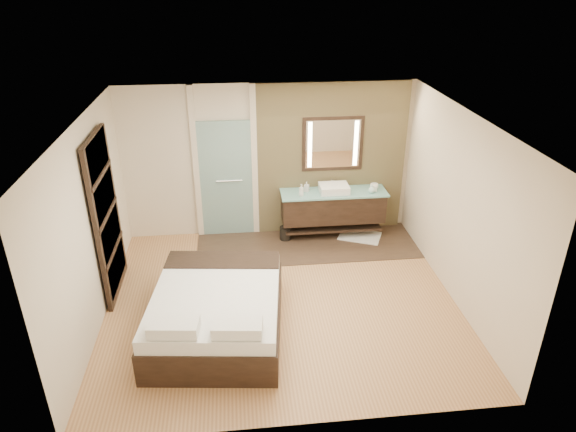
{
  "coord_description": "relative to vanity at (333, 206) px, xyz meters",
  "views": [
    {
      "loc": [
        -0.58,
        -6.14,
        4.41
      ],
      "look_at": [
        0.16,
        0.6,
        1.08
      ],
      "focal_mm": 32.0,
      "sensor_mm": 36.0,
      "label": 1
    }
  ],
  "objects": [
    {
      "name": "stone_wall",
      "position": [
        0.0,
        0.29,
        0.77
      ],
      "size": [
        2.6,
        0.08,
        2.7
      ],
      "primitive_type": "cube",
      "color": "tan",
      "rests_on": "floor"
    },
    {
      "name": "soap_bottle_b",
      "position": [
        -0.47,
        0.06,
        0.37
      ],
      "size": [
        0.1,
        0.1,
        0.17
      ],
      "primitive_type": "imported",
      "rotation": [
        0.0,
        0.0,
        -0.42
      ],
      "color": "#B2B2B2",
      "rests_on": "vanity"
    },
    {
      "name": "soap_bottle_a",
      "position": [
        -0.59,
        -0.13,
        0.39
      ],
      "size": [
        0.11,
        0.11,
        0.21
      ],
      "primitive_type": "imported",
      "rotation": [
        0.0,
        0.0,
        0.36
      ],
      "color": "silver",
      "rests_on": "vanity"
    },
    {
      "name": "mirror_unit",
      "position": [
        0.0,
        0.24,
        1.07
      ],
      "size": [
        1.06,
        0.04,
        0.96
      ],
      "color": "black",
      "rests_on": "stone_wall"
    },
    {
      "name": "cup",
      "position": [
        0.72,
        0.02,
        0.34
      ],
      "size": [
        0.16,
        0.16,
        0.11
      ],
      "primitive_type": "imported",
      "rotation": [
        0.0,
        0.0,
        0.23
      ],
      "color": "white",
      "rests_on": "vanity"
    },
    {
      "name": "bed",
      "position": [
        -2.01,
        -2.52,
        -0.25
      ],
      "size": [
        1.87,
        2.23,
        0.79
      ],
      "rotation": [
        0.0,
        0.0,
        -0.12
      ],
      "color": "black",
      "rests_on": "floor"
    },
    {
      "name": "waste_bin",
      "position": [
        -0.86,
        -0.07,
        -0.46
      ],
      "size": [
        0.26,
        0.26,
        0.25
      ],
      "primitive_type": "cylinder",
      "rotation": [
        0.0,
        0.0,
        -0.42
      ],
      "color": "black",
      "rests_on": "floor"
    },
    {
      "name": "tile_strip",
      "position": [
        -0.5,
        -0.32,
        -0.57
      ],
      "size": [
        3.8,
        1.3,
        0.01
      ],
      "primitive_type": "cube",
      "color": "#37271E",
      "rests_on": "floor"
    },
    {
      "name": "tissue_box",
      "position": [
        0.7,
        -0.02,
        0.33
      ],
      "size": [
        0.15,
        0.15,
        0.1
      ],
      "primitive_type": "cube",
      "rotation": [
        0.0,
        0.0,
        -0.29
      ],
      "color": "white",
      "rests_on": "vanity"
    },
    {
      "name": "floor",
      "position": [
        -1.1,
        -1.92,
        -0.58
      ],
      "size": [
        5.0,
        5.0,
        0.0
      ],
      "primitive_type": "plane",
      "color": "#A16A43",
      "rests_on": "ground"
    },
    {
      "name": "vanity",
      "position": [
        0.0,
        0.0,
        0.0
      ],
      "size": [
        1.85,
        0.55,
        0.88
      ],
      "color": "black",
      "rests_on": "stone_wall"
    },
    {
      "name": "soap_bottle_c",
      "position": [
        0.64,
        -0.13,
        0.36
      ],
      "size": [
        0.13,
        0.13,
        0.15
      ],
      "primitive_type": "imported",
      "rotation": [
        0.0,
        0.0,
        -0.14
      ],
      "color": "#AAD5D6",
      "rests_on": "vanity"
    },
    {
      "name": "bath_mat",
      "position": [
        0.49,
        -0.12,
        -0.56
      ],
      "size": [
        0.86,
        0.75,
        0.02
      ],
      "primitive_type": "cube",
      "rotation": [
        0.0,
        0.0,
        -0.42
      ],
      "color": "white",
      "rests_on": "floor"
    },
    {
      "name": "frosted_door",
      "position": [
        -1.85,
        0.28,
        0.56
      ],
      "size": [
        1.1,
        0.12,
        2.7
      ],
      "color": "#BDEFEB",
      "rests_on": "floor"
    },
    {
      "name": "shoji_partition",
      "position": [
        -3.53,
        -1.32,
        0.63
      ],
      "size": [
        0.06,
        1.2,
        2.4
      ],
      "color": "black",
      "rests_on": "floor"
    }
  ]
}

